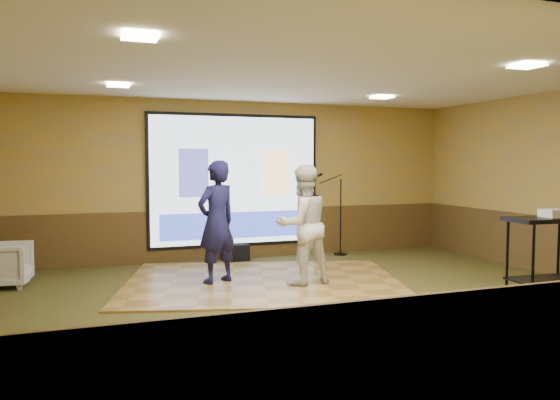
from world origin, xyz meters
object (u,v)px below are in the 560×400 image
object	(u,v)px
player_right	(303,225)
banquet_chair	(4,265)
av_table	(547,240)
duffel_bag	(235,252)
dance_floor	(263,282)
projector	(555,213)
player_left	(217,222)
projector_screen	(235,182)
mic_stand	(338,230)

from	to	relation	value
player_right	banquet_chair	bearing A→B (deg)	-27.41
av_table	duffel_bag	xyz separation A→B (m)	(-3.15, 4.27, -0.66)
dance_floor	projector	world-z (taller)	projector
player_right	projector	size ratio (longest dim) A/B	5.53
player_right	duffel_bag	xyz separation A→B (m)	(-0.40, 2.38, -0.77)
player_left	duffel_bag	size ratio (longest dim) A/B	3.78
projector	duffel_bag	size ratio (longest dim) A/B	0.66
projector_screen	dance_floor	xyz separation A→B (m)	(-0.15, -2.16, -1.46)
banquet_chair	av_table	bearing A→B (deg)	-109.55
dance_floor	mic_stand	world-z (taller)	mic_stand
player_right	player_left	bearing A→B (deg)	-32.52
player_left	projector	bearing A→B (deg)	122.83
banquet_chair	dance_floor	bearing A→B (deg)	-99.39
duffel_bag	projector_screen	bearing A→B (deg)	72.33
dance_floor	mic_stand	bearing A→B (deg)	40.80
banquet_chair	projector_screen	bearing A→B (deg)	-67.43
dance_floor	av_table	world-z (taller)	av_table
projector	duffel_bag	distance (m)	5.48
projector	projector_screen	bearing A→B (deg)	129.24
av_table	banquet_chair	distance (m)	7.70
av_table	projector	xyz separation A→B (m)	(0.07, -0.04, 0.36)
mic_stand	duffel_bag	distance (m)	2.12
projector	mic_stand	distance (m)	4.42
projector	banquet_chair	size ratio (longest dim) A/B	0.44
mic_stand	player_right	bearing A→B (deg)	-122.23
projector	banquet_chair	distance (m)	7.82
av_table	player_left	bearing A→B (deg)	148.38
player_left	duffel_bag	xyz separation A→B (m)	(0.78, 1.86, -0.80)
player_left	mic_stand	bearing A→B (deg)	-174.09
banquet_chair	projector	bearing A→B (deg)	-109.61
dance_floor	av_table	distance (m)	4.05
dance_floor	banquet_chair	bearing A→B (deg)	164.64
player_left	av_table	distance (m)	4.61
player_left	projector	world-z (taller)	player_left
projector	mic_stand	xyz separation A→B (m)	(-1.13, 4.22, -0.68)
projector_screen	mic_stand	world-z (taller)	projector_screen
duffel_bag	banquet_chair	bearing A→B (deg)	-165.77
av_table	banquet_chair	bearing A→B (deg)	154.47
duffel_bag	player_left	bearing A→B (deg)	-112.85
dance_floor	player_right	xyz separation A→B (m)	(0.49, -0.40, 0.90)
projector_screen	duffel_bag	size ratio (longest dim) A/B	6.80
banquet_chair	player_left	bearing A→B (deg)	-100.58
dance_floor	mic_stand	distance (m)	2.92
projector_screen	av_table	xyz separation A→B (m)	(3.09, -4.46, -0.66)
av_table	mic_stand	world-z (taller)	mic_stand
player_right	av_table	world-z (taller)	player_right
banquet_chair	duffel_bag	distance (m)	3.92
projector_screen	projector	xyz separation A→B (m)	(3.16, -4.50, -0.30)
projector_screen	player_right	size ratio (longest dim) A/B	1.87
player_right	projector_screen	bearing A→B (deg)	-91.14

